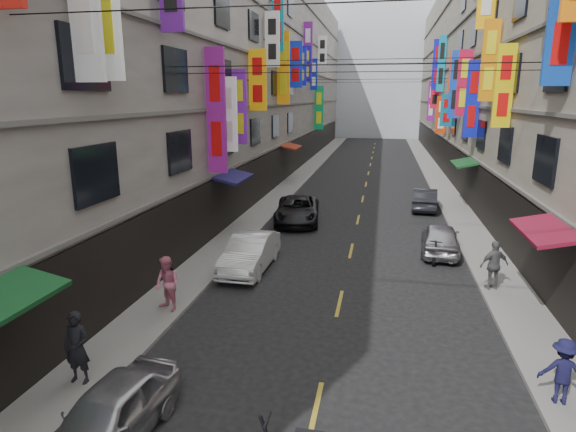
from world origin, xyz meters
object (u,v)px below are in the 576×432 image
at_px(scooter_far_right, 438,252).
at_px(pedestrian_rnear, 563,371).
at_px(car_right_far, 425,199).
at_px(pedestrian_lfar, 167,284).
at_px(car_right_mid, 440,238).
at_px(pedestrian_rfar, 494,265).
at_px(car_left_near, 109,416).
at_px(car_left_mid, 250,253).
at_px(car_left_far, 297,210).
at_px(pedestrian_lnear, 77,348).

distance_m(scooter_far_right, pedestrian_rnear, 10.16).
xyz_separation_m(scooter_far_right, car_right_far, (0.22, 10.20, 0.24)).
bearing_deg(car_right_far, pedestrian_lfar, 66.25).
height_order(car_right_mid, pedestrian_rfar, pedestrian_rfar).
height_order(car_left_near, car_left_mid, car_left_mid).
distance_m(car_left_near, car_right_far, 24.65).
height_order(car_left_far, pedestrian_lnear, pedestrian_lnear).
bearing_deg(car_left_near, car_right_mid, 66.48).
bearing_deg(car_left_near, pedestrian_rfar, 52.37).
relative_size(car_left_far, pedestrian_lnear, 2.81).
bearing_deg(pedestrian_rfar, pedestrian_rnear, 72.03).
bearing_deg(car_left_mid, car_right_far, 59.08).
relative_size(car_right_far, pedestrian_lfar, 2.27).
bearing_deg(car_left_far, car_right_far, 25.30).
relative_size(pedestrian_lfar, pedestrian_rnear, 1.17).
bearing_deg(pedestrian_lnear, car_right_mid, 51.95).
relative_size(car_left_mid, pedestrian_lfar, 2.43).
xyz_separation_m(car_left_near, pedestrian_rfar, (9.41, 10.00, 0.38)).
height_order(scooter_far_right, car_left_far, car_left_far).
height_order(car_left_near, pedestrian_rnear, pedestrian_rnear).
relative_size(scooter_far_right, car_right_far, 0.42).
bearing_deg(pedestrian_rnear, car_left_mid, -30.75).
bearing_deg(car_left_far, pedestrian_lnear, -105.41).
height_order(car_right_mid, pedestrian_lfar, pedestrian_lfar).
distance_m(scooter_far_right, pedestrian_lfar, 11.71).
distance_m(car_right_mid, pedestrian_lnear, 16.02).
distance_m(car_left_near, pedestrian_lfar, 6.19).
bearing_deg(car_left_near, car_left_mid, 95.43).
height_order(car_left_far, pedestrian_rnear, pedestrian_rnear).
bearing_deg(car_right_mid, scooter_far_right, 84.25).
distance_m(pedestrian_lnear, pedestrian_lfar, 4.30).
distance_m(car_left_mid, pedestrian_rfar, 9.39).
height_order(car_left_far, car_right_far, car_left_far).
bearing_deg(scooter_far_right, pedestrian_rfar, 132.75).
relative_size(car_left_near, car_right_far, 0.92).
bearing_deg(pedestrian_rnear, car_left_far, -52.69).
bearing_deg(car_right_far, scooter_far_right, 93.73).
bearing_deg(scooter_far_right, car_left_near, 74.50).
relative_size(car_left_near, car_left_far, 0.74).
relative_size(car_left_mid, pedestrian_lnear, 2.42).
distance_m(car_left_near, car_right_mid, 16.42).
bearing_deg(car_left_mid, car_right_mid, 26.39).
relative_size(car_left_far, car_right_mid, 1.26).
relative_size(car_right_mid, pedestrian_lnear, 2.24).
distance_m(scooter_far_right, car_left_mid, 8.16).
bearing_deg(pedestrian_rnear, pedestrian_rfar, -81.80).
bearing_deg(car_right_mid, pedestrian_rfar, 112.52).
relative_size(car_left_far, car_right_far, 1.25).
xyz_separation_m(scooter_far_right, pedestrian_lnear, (-9.64, -11.40, 0.60)).
bearing_deg(scooter_far_right, pedestrian_lnear, 64.95).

